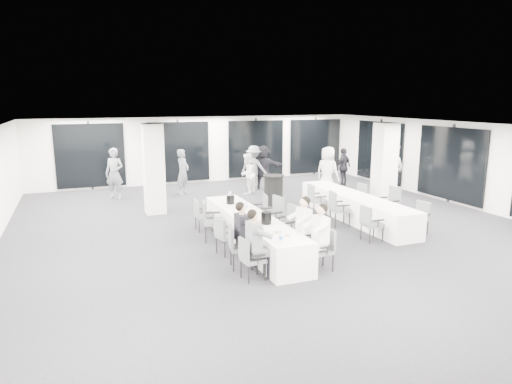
{
  "coord_description": "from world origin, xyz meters",
  "views": [
    {
      "loc": [
        -4.99,
        -10.99,
        3.54
      ],
      "look_at": [
        -0.73,
        -0.2,
        1.16
      ],
      "focal_mm": 32.0,
      "sensor_mm": 36.0,
      "label": 1
    }
  ],
  "objects_px": {
    "chair_main_right_mid": "(288,223)",
    "chair_side_left_near": "(370,221)",
    "chair_main_left_mid": "(224,233)",
    "standing_guest_g": "(114,170)",
    "chair_side_right_mid": "(390,202)",
    "standing_guest_c": "(254,165)",
    "cocktail_table": "(274,190)",
    "ice_bucket_near": "(266,218)",
    "standing_guest_d": "(344,165)",
    "banquet_table_side": "(355,208)",
    "chair_main_left_fourth": "(210,218)",
    "chair_side_right_near": "(420,216)",
    "chair_side_right_far": "(359,195)",
    "standing_guest_e": "(328,168)",
    "chair_main_left_second": "(237,244)",
    "chair_main_left_near": "(250,256)",
    "standing_guest_f": "(263,164)",
    "standing_guest_b": "(247,171)",
    "standing_guest_a": "(183,169)",
    "chair_main_right_fourth": "(274,213)",
    "standing_guest_h": "(393,165)",
    "chair_main_right_second": "(308,235)",
    "chair_main_left_far": "(201,213)",
    "chair_main_right_far": "(261,209)",
    "chair_side_left_mid": "(337,206)",
    "banquet_table_main": "(252,231)",
    "chair_main_right_near": "(324,247)",
    "ice_bucket_far": "(230,199)",
    "chair_side_left_far": "(315,198)"
  },
  "relations": [
    {
      "from": "chair_main_left_near",
      "to": "chair_main_right_near",
      "type": "distance_m",
      "value": 1.65
    },
    {
      "from": "chair_main_right_mid",
      "to": "chair_side_left_near",
      "type": "distance_m",
      "value": 2.1
    },
    {
      "from": "chair_side_left_near",
      "to": "chair_side_right_mid",
      "type": "bearing_deg",
      "value": 129.59
    },
    {
      "from": "chair_main_left_fourth",
      "to": "chair_side_right_near",
      "type": "relative_size",
      "value": 1.17
    },
    {
      "from": "chair_main_left_fourth",
      "to": "chair_main_left_near",
      "type": "bearing_deg",
      "value": 14.54
    },
    {
      "from": "chair_main_left_mid",
      "to": "standing_guest_g",
      "type": "height_order",
      "value": "standing_guest_g"
    },
    {
      "from": "standing_guest_b",
      "to": "chair_main_left_mid",
      "type": "bearing_deg",
      "value": 23.28
    },
    {
      "from": "chair_main_right_mid",
      "to": "chair_side_right_near",
      "type": "relative_size",
      "value": 1.17
    },
    {
      "from": "chair_main_right_far",
      "to": "chair_side_left_near",
      "type": "relative_size",
      "value": 1.0
    },
    {
      "from": "chair_side_left_far",
      "to": "standing_guest_a",
      "type": "height_order",
      "value": "standing_guest_a"
    },
    {
      "from": "chair_main_left_mid",
      "to": "ice_bucket_near",
      "type": "bearing_deg",
      "value": 51.91
    },
    {
      "from": "chair_main_right_mid",
      "to": "chair_main_right_fourth",
      "type": "distance_m",
      "value": 0.91
    },
    {
      "from": "chair_main_right_near",
      "to": "ice_bucket_near",
      "type": "relative_size",
      "value": 3.19
    },
    {
      "from": "cocktail_table",
      "to": "chair_side_right_near",
      "type": "relative_size",
      "value": 1.17
    },
    {
      "from": "chair_main_right_second",
      "to": "chair_side_left_mid",
      "type": "height_order",
      "value": "chair_side_left_mid"
    },
    {
      "from": "chair_main_left_fourth",
      "to": "cocktail_table",
      "type": "bearing_deg",
      "value": 149.17
    },
    {
      "from": "chair_main_left_far",
      "to": "ice_bucket_far",
      "type": "relative_size",
      "value": 3.47
    },
    {
      "from": "chair_main_right_near",
      "to": "chair_side_left_mid",
      "type": "height_order",
      "value": "chair_side_left_mid"
    },
    {
      "from": "chair_main_left_far",
      "to": "chair_main_right_near",
      "type": "distance_m",
      "value": 4.12
    },
    {
      "from": "cocktail_table",
      "to": "chair_main_left_fourth",
      "type": "relative_size",
      "value": 1.0
    },
    {
      "from": "chair_side_right_mid",
      "to": "standing_guest_a",
      "type": "height_order",
      "value": "standing_guest_a"
    },
    {
      "from": "banquet_table_side",
      "to": "chair_side_left_near",
      "type": "xyz_separation_m",
      "value": [
        -0.83,
        -1.91,
        0.15
      ]
    },
    {
      "from": "chair_side_right_mid",
      "to": "standing_guest_c",
      "type": "distance_m",
      "value": 6.37
    },
    {
      "from": "banquet_table_side",
      "to": "standing_guest_a",
      "type": "height_order",
      "value": "standing_guest_a"
    },
    {
      "from": "chair_main_right_mid",
      "to": "standing_guest_b",
      "type": "xyz_separation_m",
      "value": [
        1.23,
        6.17,
        0.3
      ]
    },
    {
      "from": "chair_side_right_far",
      "to": "standing_guest_f",
      "type": "distance_m",
      "value": 4.72
    },
    {
      "from": "standing_guest_d",
      "to": "chair_side_right_mid",
      "type": "bearing_deg",
      "value": 46.7
    },
    {
      "from": "chair_main_right_far",
      "to": "cocktail_table",
      "type": "bearing_deg",
      "value": -19.96
    },
    {
      "from": "chair_main_left_near",
      "to": "standing_guest_a",
      "type": "xyz_separation_m",
      "value": [
        0.63,
        8.7,
        0.47
      ]
    },
    {
      "from": "chair_main_right_second",
      "to": "standing_guest_d",
      "type": "xyz_separation_m",
      "value": [
        5.45,
        7.19,
        0.35
      ]
    },
    {
      "from": "standing_guest_c",
      "to": "standing_guest_d",
      "type": "relative_size",
      "value": 1.1
    },
    {
      "from": "banquet_table_main",
      "to": "chair_main_right_near",
      "type": "bearing_deg",
      "value": -68.19
    },
    {
      "from": "standing_guest_c",
      "to": "ice_bucket_far",
      "type": "xyz_separation_m",
      "value": [
        -2.73,
        -5.22,
        -0.11
      ]
    },
    {
      "from": "chair_main_left_far",
      "to": "chair_side_right_mid",
      "type": "distance_m",
      "value": 5.5
    },
    {
      "from": "chair_side_right_mid",
      "to": "chair_main_left_fourth",
      "type": "bearing_deg",
      "value": 88.84
    },
    {
      "from": "chair_side_right_far",
      "to": "standing_guest_a",
      "type": "bearing_deg",
      "value": 38.01
    },
    {
      "from": "standing_guest_f",
      "to": "chair_side_left_near",
      "type": "bearing_deg",
      "value": 111.15
    },
    {
      "from": "cocktail_table",
      "to": "ice_bucket_near",
      "type": "xyz_separation_m",
      "value": [
        -2.23,
        -4.65,
        0.37
      ]
    },
    {
      "from": "chair_main_left_fourth",
      "to": "standing_guest_h",
      "type": "height_order",
      "value": "standing_guest_h"
    },
    {
      "from": "chair_main_right_far",
      "to": "standing_guest_c",
      "type": "relative_size",
      "value": 0.47
    },
    {
      "from": "chair_main_left_second",
      "to": "standing_guest_h",
      "type": "bearing_deg",
      "value": 133.62
    },
    {
      "from": "banquet_table_main",
      "to": "chair_side_left_near",
      "type": "distance_m",
      "value": 2.99
    },
    {
      "from": "banquet_table_side",
      "to": "chair_side_right_mid",
      "type": "relative_size",
      "value": 4.84
    },
    {
      "from": "chair_side_right_far",
      "to": "standing_guest_e",
      "type": "height_order",
      "value": "standing_guest_e"
    },
    {
      "from": "chair_main_left_fourth",
      "to": "standing_guest_b",
      "type": "relative_size",
      "value": 0.58
    },
    {
      "from": "chair_main_right_far",
      "to": "chair_main_left_far",
      "type": "bearing_deg",
      "value": 92.63
    },
    {
      "from": "chair_main_left_second",
      "to": "chair_side_right_near",
      "type": "distance_m",
      "value": 5.4
    },
    {
      "from": "chair_main_left_near",
      "to": "standing_guest_f",
      "type": "relative_size",
      "value": 0.44
    },
    {
      "from": "chair_main_left_mid",
      "to": "chair_side_right_near",
      "type": "relative_size",
      "value": 1.03
    },
    {
      "from": "chair_main_right_second",
      "to": "chair_main_right_far",
      "type": "distance_m",
      "value": 2.78
    }
  ]
}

